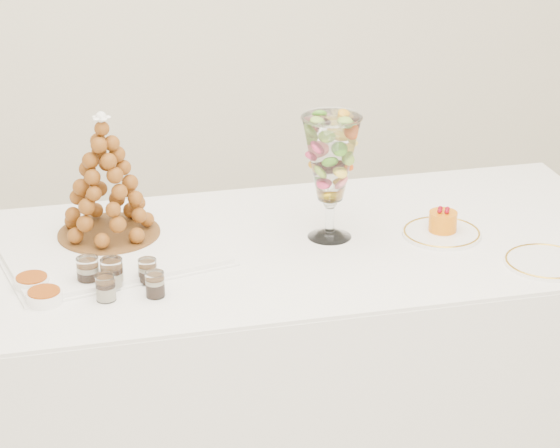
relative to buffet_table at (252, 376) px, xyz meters
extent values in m
cube|color=white|center=(0.00, 0.00, -0.01)|extent=(2.15, 0.89, 0.80)
cube|color=white|center=(0.00, 0.00, 0.40)|extent=(2.14, 0.89, 0.01)
cube|color=white|center=(-0.37, 0.05, 0.42)|extent=(0.62, 0.51, 0.02)
cylinder|color=white|center=(0.23, 0.02, 0.42)|extent=(0.12, 0.12, 0.02)
cylinder|color=white|center=(0.23, 0.02, 0.47)|extent=(0.03, 0.03, 0.08)
sphere|color=white|center=(0.23, 0.02, 0.51)|extent=(0.04, 0.04, 0.04)
cylinder|color=white|center=(0.53, -0.05, 0.41)|extent=(0.22, 0.22, 0.01)
cylinder|color=white|center=(0.73, -0.29, 0.41)|extent=(0.22, 0.22, 0.01)
cylinder|color=white|center=(-0.45, -0.12, 0.44)|extent=(0.06, 0.06, 0.08)
cylinder|color=white|center=(-0.39, -0.14, 0.44)|extent=(0.07, 0.07, 0.08)
cylinder|color=white|center=(-0.30, -0.14, 0.44)|extent=(0.05, 0.05, 0.06)
cylinder|color=white|center=(-0.41, -0.21, 0.44)|extent=(0.05, 0.05, 0.07)
cylinder|color=white|center=(-0.29, -0.22, 0.44)|extent=(0.06, 0.06, 0.06)
cylinder|color=white|center=(-0.58, -0.10, 0.42)|extent=(0.09, 0.09, 0.03)
cylinder|color=white|center=(-0.56, -0.18, 0.42)|extent=(0.09, 0.09, 0.03)
cylinder|color=brown|center=(-0.37, 0.14, 0.43)|extent=(0.28, 0.28, 0.01)
cone|color=brown|center=(-0.37, 0.14, 0.60)|extent=(0.29, 0.29, 0.34)
sphere|color=white|center=(-0.37, 0.14, 0.76)|extent=(0.03, 0.03, 0.03)
cylinder|color=orange|center=(0.54, -0.04, 0.44)|extent=(0.08, 0.08, 0.06)
sphere|color=maroon|center=(0.55, -0.04, 0.48)|extent=(0.01, 0.01, 0.01)
sphere|color=maroon|center=(0.54, -0.03, 0.48)|extent=(0.01, 0.01, 0.01)
sphere|color=maroon|center=(0.53, -0.04, 0.48)|extent=(0.01, 0.01, 0.01)
sphere|color=maroon|center=(0.54, -0.05, 0.48)|extent=(0.01, 0.01, 0.01)
camera|label=1|loc=(-0.58, -2.62, 1.66)|focal=70.00mm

